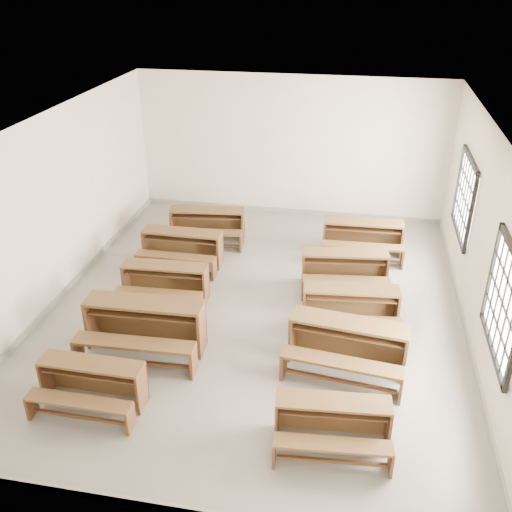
% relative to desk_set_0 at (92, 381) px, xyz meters
% --- Properties ---
extents(room, '(8.50, 8.50, 3.20)m').
position_rel_desk_set_0_xyz_m(room, '(1.81, 2.76, 1.77)').
color(room, slate).
rests_on(room, ground).
extents(desk_set_0, '(1.43, 0.75, 0.64)m').
position_rel_desk_set_0_xyz_m(desk_set_0, '(0.00, 0.00, 0.00)').
color(desk_set_0, brown).
rests_on(desk_set_0, ground).
extents(desk_set_1, '(1.84, 1.00, 0.81)m').
position_rel_desk_set_0_xyz_m(desk_set_1, '(0.27, 1.29, 0.10)').
color(desk_set_1, brown).
rests_on(desk_set_1, ground).
extents(desk_set_2, '(1.52, 0.84, 0.67)m').
position_rel_desk_set_0_xyz_m(desk_set_2, '(0.10, 2.72, 0.02)').
color(desk_set_2, brown).
rests_on(desk_set_2, ground).
extents(desk_set_3, '(1.56, 0.82, 0.70)m').
position_rel_desk_set_0_xyz_m(desk_set_3, '(0.00, 4.04, 0.03)').
color(desk_set_3, brown).
rests_on(desk_set_3, ground).
extents(desk_set_4, '(1.64, 0.98, 0.70)m').
position_rel_desk_set_0_xyz_m(desk_set_4, '(0.21, 5.18, 0.04)').
color(desk_set_4, brown).
rests_on(desk_set_4, ground).
extents(desk_set_5, '(1.46, 0.84, 0.63)m').
position_rel_desk_set_0_xyz_m(desk_set_5, '(3.22, -0.13, -0.00)').
color(desk_set_5, brown).
rests_on(desk_set_5, ground).
extents(desk_set_6, '(1.79, 1.08, 0.77)m').
position_rel_desk_set_0_xyz_m(desk_set_6, '(3.33, 1.40, 0.07)').
color(desk_set_6, brown).
rests_on(desk_set_6, ground).
extents(desk_set_7, '(1.61, 0.95, 0.69)m').
position_rel_desk_set_0_xyz_m(desk_set_7, '(3.33, 2.49, 0.03)').
color(desk_set_7, brown).
rests_on(desk_set_7, ground).
extents(desk_set_8, '(1.62, 0.97, 0.69)m').
position_rel_desk_set_0_xyz_m(desk_set_8, '(3.17, 3.74, 0.03)').
color(desk_set_8, brown).
rests_on(desk_set_8, ground).
extents(desk_set_9, '(1.62, 0.88, 0.71)m').
position_rel_desk_set_0_xyz_m(desk_set_9, '(3.46, 5.13, 0.04)').
color(desk_set_9, brown).
rests_on(desk_set_9, ground).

